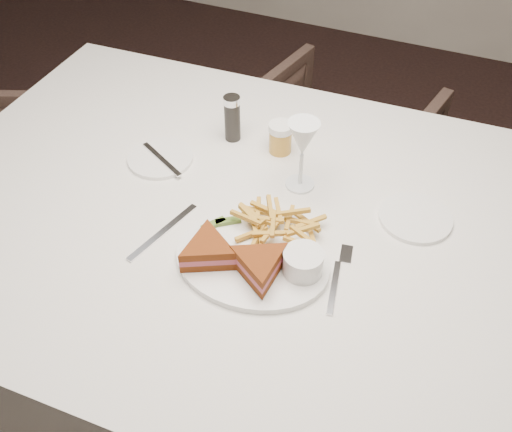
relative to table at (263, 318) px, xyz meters
name	(u,v)px	position (x,y,z in m)	size (l,w,h in m)	color
ground	(148,370)	(-0.36, -0.08, -0.38)	(5.00, 5.00, 0.00)	black
table	(263,318)	(0.00, 0.00, 0.00)	(1.63, 1.09, 0.75)	silver
chair_far	(331,156)	(-0.07, 0.81, -0.06)	(0.61, 0.57, 0.63)	#402E27
table_setting	(266,219)	(0.02, -0.04, 0.41)	(0.78, 0.56, 0.18)	white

